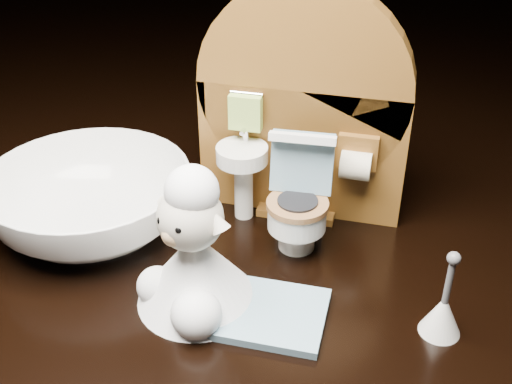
% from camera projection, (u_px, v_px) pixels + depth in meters
% --- Properties ---
extents(backdrop_panel, '(0.13, 0.05, 0.15)m').
position_uv_depth(backdrop_panel, '(301.00, 118.00, 0.39)').
color(backdrop_panel, brown).
rests_on(backdrop_panel, ground).
extents(toy_toilet, '(0.04, 0.05, 0.07)m').
position_uv_depth(toy_toilet, '(299.00, 204.00, 0.38)').
color(toy_toilet, white).
rests_on(toy_toilet, ground).
extents(bath_mat, '(0.06, 0.05, 0.00)m').
position_uv_depth(bath_mat, '(269.00, 313.00, 0.34)').
color(bath_mat, '#7096A9').
rests_on(bath_mat, ground).
extents(toilet_brush, '(0.02, 0.02, 0.05)m').
position_uv_depth(toilet_brush, '(443.00, 312.00, 0.32)').
color(toilet_brush, white).
rests_on(toilet_brush, ground).
extents(plush_lamb, '(0.07, 0.07, 0.09)m').
position_uv_depth(plush_lamb, '(194.00, 259.00, 0.33)').
color(plush_lamb, white).
rests_on(plush_lamb, ground).
extents(ceramic_bowl, '(0.16, 0.16, 0.04)m').
position_uv_depth(ceramic_bowl, '(91.00, 201.00, 0.40)').
color(ceramic_bowl, white).
rests_on(ceramic_bowl, ground).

